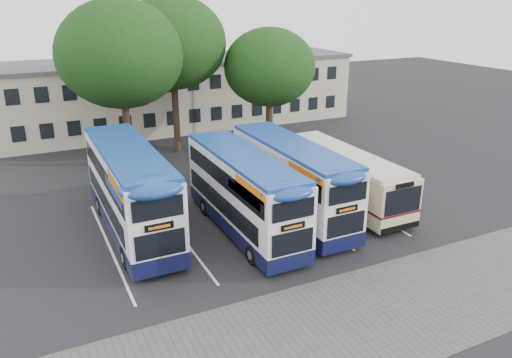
{
  "coord_description": "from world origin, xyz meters",
  "views": [
    {
      "loc": [
        -13.75,
        -17.51,
        11.47
      ],
      "look_at": [
        -2.84,
        5.0,
        2.26
      ],
      "focal_mm": 35.0,
      "sensor_mm": 36.0,
      "label": 1
    }
  ],
  "objects": [
    {
      "name": "bus_single",
      "position": [
        2.76,
        4.98,
        1.72
      ],
      "size": [
        2.59,
        10.17,
        3.03
      ],
      "color": "beige",
      "rests_on": "ground"
    },
    {
      "name": "tree_mid",
      "position": [
        -2.9,
        18.92,
        8.24
      ],
      "size": [
        7.98,
        7.98,
        11.66
      ],
      "color": "black",
      "rests_on": "ground"
    },
    {
      "name": "tree_left",
      "position": [
        -7.02,
        17.17,
        7.8
      ],
      "size": [
        8.53,
        8.53,
        11.44
      ],
      "color": "black",
      "rests_on": "ground"
    },
    {
      "name": "depot_building",
      "position": [
        0.0,
        26.99,
        3.15
      ],
      "size": [
        32.4,
        8.4,
        6.2
      ],
      "color": "#B5A791",
      "rests_on": "ground"
    },
    {
      "name": "bay_lines",
      "position": [
        -3.75,
        5.0,
        0.01
      ],
      "size": [
        14.12,
        11.0,
        0.01
      ],
      "color": "silver",
      "rests_on": "ground"
    },
    {
      "name": "tree_right",
      "position": [
        3.89,
        16.54,
        6.38
      ],
      "size": [
        6.95,
        6.95,
        9.35
      ],
      "color": "black",
      "rests_on": "ground"
    },
    {
      "name": "paving_strip",
      "position": [
        -2.0,
        -5.0,
        0.01
      ],
      "size": [
        40.0,
        6.0,
        0.01
      ],
      "primitive_type": "cube",
      "color": "#595654",
      "rests_on": "ground"
    },
    {
      "name": "ground",
      "position": [
        0.0,
        0.0,
        0.0
      ],
      "size": [
        120.0,
        120.0,
        0.0
      ],
      "primitive_type": "plane",
      "color": "black",
      "rests_on": "ground"
    },
    {
      "name": "bus_dd_left",
      "position": [
        -9.27,
        6.23,
        2.46
      ],
      "size": [
        2.6,
        10.73,
        4.47
      ],
      "color": "#0F1137",
      "rests_on": "ground"
    },
    {
      "name": "bus_dd_right",
      "position": [
        -1.07,
        4.31,
        2.31
      ],
      "size": [
        2.44,
        10.08,
        4.2
      ],
      "color": "#0F1137",
      "rests_on": "ground"
    },
    {
      "name": "bus_dd_mid",
      "position": [
        -4.12,
        3.81,
        2.29
      ],
      "size": [
        2.41,
        9.96,
        4.15
      ],
      "color": "#0F1137",
      "rests_on": "ground"
    },
    {
      "name": "lamp_post",
      "position": [
        6.0,
        19.97,
        5.08
      ],
      "size": [
        0.25,
        1.05,
        9.06
      ],
      "color": "gray",
      "rests_on": "ground"
    }
  ]
}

